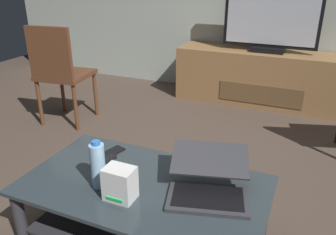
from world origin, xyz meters
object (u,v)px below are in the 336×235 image
Objects in this scene: coffee_table at (144,203)px; cell_phone at (113,152)px; laptop at (209,182)px; water_bottle_near at (98,165)px; tv_remote at (104,161)px; media_cabinet at (265,78)px; side_chair at (60,70)px; router_box at (120,184)px; television at (272,18)px.

cell_phone reaches higher than coffee_table.
water_bottle_near is at bearing -161.76° from laptop.
tv_remote reaches higher than cell_phone.
media_cabinet reaches higher than tv_remote.
side_chair reaches higher than media_cabinet.
cell_phone is (-0.27, 0.36, -0.08)m from router_box.
cell_phone is at bearing 146.00° from coffee_table.
side_chair is 1.44m from cell_phone.
coffee_table is at bearing -2.43° from tv_remote.
water_bottle_near reaches higher than coffee_table.
television is 2.59m from water_bottle_near.
television is at bearing -90.00° from media_cabinet.
laptop is 0.65m from cell_phone.
water_bottle_near is at bearing -99.20° from media_cabinet.
tv_remote is (0.02, -0.12, 0.01)m from cell_phone.
media_cabinet is 0.63m from television.
router_box is at bearing -107.33° from coffee_table.
router_box is at bearing -42.11° from side_chair.
media_cabinet is 11.77× the size of router_box.
side_chair reaches higher than cell_phone.
media_cabinet is 2.58m from water_bottle_near.
cell_phone is (-0.63, 0.15, -0.05)m from laptop.
side_chair is at bearing 135.69° from water_bottle_near.
tv_remote is at bearing 177.39° from laptop.
cell_phone is (-0.12, 0.32, -0.11)m from water_bottle_near.
coffee_table is at bearing -95.21° from television.
cell_phone is at bearing 126.89° from router_box.
coffee_table is 7.67× the size of tv_remote.
laptop reaches higher than tv_remote.
side_chair is at bearing 142.29° from coffee_table.
router_box is (-0.05, -0.15, 0.20)m from coffee_table.
media_cabinet is 2.60m from router_box.
media_cabinet is at bearing 84.83° from coffee_table.
television reaches higher than tv_remote.
laptop is at bearing 11.29° from coffee_table.
television is 2.62m from router_box.
water_bottle_near is (-0.19, -0.10, 0.24)m from coffee_table.
laptop is 2.95× the size of tv_remote.
television is at bearing 80.72° from water_bottle_near.
side_chair reaches higher than tv_remote.
media_cabinet is (0.22, 2.44, 0.02)m from coffee_table.
tv_remote is (-0.25, 0.24, -0.07)m from router_box.
water_bottle_near reaches higher than laptop.
media_cabinet is 13.60× the size of cell_phone.
media_cabinet is at bearing 90.00° from television.
media_cabinet reaches higher than router_box.
coffee_table is 4.89× the size of water_bottle_near.
tv_remote reaches higher than coffee_table.
media_cabinet is 2.29m from cell_phone.
water_bottle_near is at bearing -151.43° from coffee_table.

